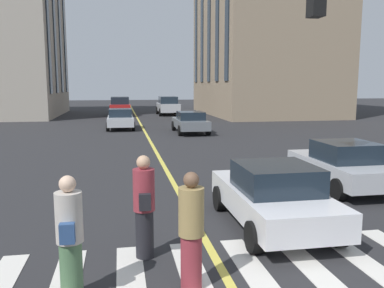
% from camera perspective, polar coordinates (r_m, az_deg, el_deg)
% --- Properties ---
extents(lane_centre_line, '(80.00, 0.16, 0.01)m').
position_cam_1_polar(lane_centre_line, '(23.53, -6.26, 0.92)').
color(lane_centre_line, '#D8C64C').
rests_on(lane_centre_line, ground_plane).
extents(crosswalk_marking, '(2.40, 7.45, 0.01)m').
position_cam_1_polar(crosswalk_marking, '(6.99, 4.27, -17.39)').
color(crosswalk_marking, silver).
rests_on(crosswalk_marking, ground_plane).
extents(car_white_near, '(3.90, 1.89, 1.40)m').
position_cam_1_polar(car_white_near, '(8.84, 11.44, -7.17)').
color(car_white_near, silver).
rests_on(car_white_near, ground_plane).
extents(car_silver_far, '(3.90, 1.89, 1.40)m').
position_cam_1_polar(car_silver_far, '(12.75, 20.67, -2.75)').
color(car_silver_far, '#B7BABF').
rests_on(car_silver_far, ground_plane).
extents(car_red_oncoming, '(4.70, 2.14, 1.88)m').
position_cam_1_polar(car_red_oncoming, '(40.63, -10.21, 5.34)').
color(car_red_oncoming, '#B21E1E').
rests_on(car_red_oncoming, ground_plane).
extents(car_silver_trailing, '(3.90, 1.89, 1.40)m').
position_cam_1_polar(car_silver_trailing, '(28.32, -10.15, 3.52)').
color(car_silver_trailing, '#B7BABF').
rests_on(car_silver_trailing, ground_plane).
extents(car_grey_parked_a, '(4.40, 1.95, 1.37)m').
position_cam_1_polar(car_grey_parked_a, '(25.62, -0.26, 3.16)').
color(car_grey_parked_a, slate).
rests_on(car_grey_parked_a, ground_plane).
extents(car_silver_parked_b, '(4.70, 2.14, 1.88)m').
position_cam_1_polar(car_silver_parked_b, '(41.16, -3.44, 5.50)').
color(car_silver_parked_b, '#B7BABF').
rests_on(car_silver_parked_b, ground_plane).
extents(pedestrian_near, '(0.38, 0.38, 1.80)m').
position_cam_1_polar(pedestrian_near, '(6.06, -0.11, -12.33)').
color(pedestrian_near, maroon).
rests_on(pedestrian_near, ground_plane).
extents(pedestrian_companion, '(0.50, 0.38, 1.85)m').
position_cam_1_polar(pedestrian_companion, '(7.15, -6.82, -8.86)').
color(pedestrian_companion, black).
rests_on(pedestrian_companion, ground_plane).
extents(pedestrian_far, '(0.50, 0.38, 1.81)m').
position_cam_1_polar(pedestrian_far, '(6.05, -16.99, -12.63)').
color(pedestrian_far, '#4C724C').
rests_on(pedestrian_far, ground_plane).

